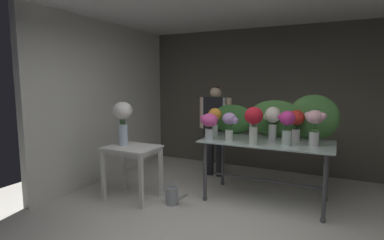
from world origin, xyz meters
TOP-DOWN VIEW (x-y plane):
  - ground_plane at (0.00, 1.65)m, footprint 7.26×7.26m
  - wall_back at (0.00, 3.30)m, footprint 5.02×0.12m
  - wall_left at (-2.51, 1.65)m, footprint 0.12×3.42m
  - ceiling_slab at (0.00, 1.65)m, footprint 5.14×3.42m
  - display_table_glass at (0.30, 1.65)m, footprint 1.77×0.93m
  - side_table_white at (-1.46, 0.88)m, footprint 0.74×0.57m
  - florist at (-0.79, 2.43)m, footprint 0.60×0.24m
  - foliage_backdrop at (0.38, 2.00)m, footprint 1.89×0.23m
  - vase_blush_ranunculus at (0.92, 1.56)m, footprint 0.27×0.22m
  - vase_sunset_freesia at (-0.51, 1.70)m, footprint 0.22×0.20m
  - vase_scarlet_tulips at (0.66, 1.80)m, footprint 0.22×0.22m
  - vase_crimson_lilies at (0.19, 1.32)m, footprint 0.25×0.24m
  - vase_magenta_stock at (0.59, 1.45)m, footprint 0.22×0.19m
  - vase_lilac_dahlias at (-0.18, 1.42)m, footprint 0.24×0.20m
  - vase_fuchsia_roses at (-0.46, 1.36)m, footprint 0.25×0.24m
  - vase_peach_carnations at (0.11, 1.62)m, footprint 0.23×0.23m
  - vase_ivory_peonies at (0.34, 1.80)m, footprint 0.25×0.23m
  - vase_white_roses_tall at (-1.61, 0.88)m, footprint 0.30×0.28m
  - watering_can at (-0.84, 0.95)m, footprint 0.35×0.18m

SIDE VIEW (x-z plane):
  - ground_plane at x=0.00m, z-range 0.00..0.00m
  - watering_can at x=-0.84m, z-range -0.05..0.30m
  - side_table_white at x=-1.46m, z-range 0.28..1.06m
  - display_table_glass at x=0.30m, z-range 0.30..1.18m
  - florist at x=-0.79m, z-range 0.19..1.81m
  - vase_fuchsia_roses at x=-0.46m, z-range 0.93..1.31m
  - vase_lilac_dahlias at x=-0.18m, z-range 0.93..1.33m
  - vase_magenta_stock at x=0.59m, z-range 0.92..1.37m
  - vase_scarlet_tulips at x=0.66m, z-range 0.94..1.38m
  - vase_sunset_freesia at x=-0.51m, z-range 0.95..1.37m
  - foliage_backdrop at x=0.38m, z-range 0.84..1.48m
  - vase_ivory_peonies at x=0.34m, z-range 0.93..1.40m
  - vase_peach_carnations at x=0.11m, z-range 0.95..1.40m
  - vase_blush_ranunculus at x=0.92m, z-range 0.94..1.41m
  - vase_white_roses_tall at x=-1.61m, z-range 0.87..1.51m
  - vase_crimson_lilies at x=0.19m, z-range 0.95..1.45m
  - wall_back at x=0.00m, z-range 0.00..2.71m
  - wall_left at x=-2.51m, z-range 0.00..2.71m
  - ceiling_slab at x=0.00m, z-range 2.71..2.83m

